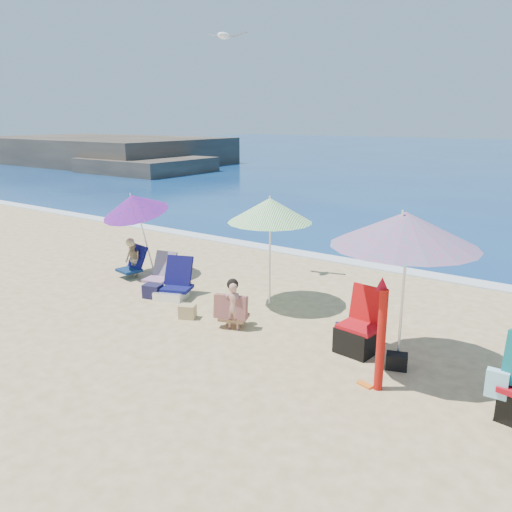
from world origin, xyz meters
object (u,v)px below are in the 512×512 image
Objects in this scene: person_center at (232,306)px; seagull at (224,36)px; chair_rainbow at (162,277)px; person_left at (133,259)px; umbrella_striped at (270,210)px; furled_umbrella at (381,330)px; camp_chair_left at (359,333)px; umbrella_blue at (134,204)px; chair_navy at (174,287)px; umbrella_turquoise at (405,229)px.

person_center is 5.38m from seagull.
person_left is (-0.93, 0.09, 0.21)m from chair_rainbow.
umbrella_striped reaches higher than furled_umbrella.
umbrella_striped reaches higher than person_center.
seagull is at bearing 153.79° from camp_chair_left.
chair_rainbow is at bearing -5.25° from person_left.
chair_navy is (1.63, -0.57, -1.36)m from umbrella_blue.
seagull reaches higher than person_center.
furled_umbrella reaches higher than chair_navy.
chair_rainbow is 0.87× the size of person_left.
umbrella_striped reaches higher than camp_chair_left.
chair_rainbow is at bearing 160.39° from person_center.
person_center is (2.51, -0.90, 0.21)m from chair_rainbow.
chair_rainbow is 0.96m from person_left.
camp_chair_left is at bearing -6.43° from person_left.
seagull reaches higher than camp_chair_left.
umbrella_blue is 2.23× the size of person_left.
umbrella_turquoise is 2.90× the size of person_center.
umbrella_turquoise is at bearing 5.16° from person_center.
camp_chair_left reaches higher than person_center.
umbrella_blue is 1.30× the size of furled_umbrella.
person_center is (0.13, -1.27, -1.36)m from umbrella_striped.
seagull is at bearing 155.56° from umbrella_turquoise.
umbrella_blue is at bearing 86.00° from person_left.
chair_rainbow is at bearing -12.31° from umbrella_blue.
umbrella_blue is 2.00× the size of camp_chair_left.
person_center is at bearing -50.34° from seagull.
umbrella_striped is 3.60m from person_left.
umbrella_turquoise reaches higher than umbrella_striped.
umbrella_turquoise is 2.68× the size of person_left.
seagull is (1.53, 1.21, 3.29)m from umbrella_blue.
umbrella_striped is 2.32× the size of chair_navy.
umbrella_blue is 3.80m from person_center.
camp_chair_left is (-0.60, 0.13, -1.64)m from umbrella_turquoise.
chair_rainbow is (-5.15, 0.66, -1.75)m from umbrella_turquoise.
person_center is (-2.67, 0.47, -0.42)m from furled_umbrella.
umbrella_turquoise is 1.33m from furled_umbrella.
umbrella_turquoise is 6.14m from umbrella_blue.
chair_navy is 1.09× the size of person_center.
umbrella_turquoise is at bearing -7.28° from chair_rainbow.
chair_rainbow is at bearing 173.32° from camp_chair_left.
chair_navy is 0.79m from chair_rainbow.
person_center is at bearing -84.32° from umbrella_striped.
chair_rainbow is 4.58m from camp_chair_left.
umbrella_striped is at bearing 95.68° from person_center.
furled_umbrella is 6.72m from seagull.
umbrella_turquoise is 2.96× the size of seagull.
umbrella_blue is at bearing 165.59° from furled_umbrella.
seagull reaches higher than person_left.
seagull is (0.60, 1.41, 4.68)m from chair_rainbow.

